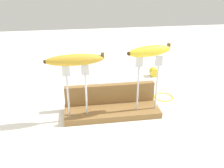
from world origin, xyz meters
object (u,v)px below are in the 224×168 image
object	(u,v)px
banana_chunk_near	(154,72)
wire_coil	(163,97)
fork_stand_left	(77,86)
banana_raised_left	(75,60)
fork_fallen_near	(102,96)
fork_stand_right	(148,79)
banana_raised_right	(150,51)

from	to	relation	value
banana_chunk_near	wire_coil	distance (m)	0.23
banana_chunk_near	wire_coil	xyz separation A→B (m)	(-0.03, -0.23, -0.02)
fork_stand_left	banana_chunk_near	distance (m)	0.54
banana_raised_left	banana_chunk_near	world-z (taller)	banana_raised_left
fork_fallen_near	wire_coil	world-z (taller)	same
banana_raised_left	fork_fallen_near	bearing A→B (deg)	57.17
fork_stand_right	fork_fallen_near	size ratio (longest dim) A/B	1.31
fork_fallen_near	banana_chunk_near	size ratio (longest dim) A/B	3.57
banana_raised_left	banana_raised_right	bearing A→B (deg)	-0.00
banana_raised_left	banana_chunk_near	distance (m)	0.56
fork_stand_left	fork_stand_right	distance (m)	0.25
fork_stand_right	wire_coil	size ratio (longest dim) A/B	2.46
fork_stand_right	fork_fallen_near	distance (m)	0.26
fork_stand_left	fork_stand_right	size ratio (longest dim) A/B	0.91
banana_raised_right	banana_chunk_near	bearing A→B (deg)	68.11
banana_raised_left	banana_raised_right	distance (m)	0.25
fork_stand_right	banana_raised_right	distance (m)	0.10
fork_stand_right	fork_stand_left	bearing A→B (deg)	180.00
fork_fallen_near	wire_coil	xyz separation A→B (m)	(0.26, -0.04, -0.00)
fork_stand_left	banana_chunk_near	bearing A→B (deg)	41.86
fork_stand_left	fork_stand_right	world-z (taller)	fork_stand_right
fork_stand_left	wire_coil	bearing A→B (deg)	18.03
fork_stand_right	banana_chunk_near	xyz separation A→B (m)	(0.14, 0.35, -0.12)
banana_raised_left	fork_fallen_near	xyz separation A→B (m)	(0.10, 0.16, -0.22)
banana_raised_right	fork_stand_right	bearing A→B (deg)	13.16
fork_stand_left	banana_raised_left	distance (m)	0.09
fork_fallen_near	banana_chunk_near	distance (m)	0.34
fork_stand_right	wire_coil	xyz separation A→B (m)	(0.11, 0.12, -0.14)
fork_fallen_near	wire_coil	distance (m)	0.26
fork_stand_left	banana_raised_left	xyz separation A→B (m)	(-0.00, -0.00, 0.09)
banana_raised_left	banana_raised_right	size ratio (longest dim) A/B	1.19
banana_raised_right	fork_fallen_near	xyz separation A→B (m)	(-0.15, 0.16, -0.24)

